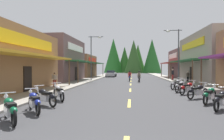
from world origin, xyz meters
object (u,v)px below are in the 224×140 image
Objects in this scene: streetlamp_right at (176,49)px; motorcycle_parked_right_1 at (210,95)px; motorcycle_parked_right_3 at (188,88)px; pedestrian_browsing at (55,79)px; motorcycle_parked_left_3 at (59,92)px; rider_cruising_lead at (139,77)px; motorcycle_parked_left_2 at (45,96)px; pedestrian_strolling at (188,76)px; motorcycle_parked_right_4 at (181,86)px; motorcycle_parked_right_2 at (198,91)px; rider_cruising_trailing at (130,77)px; pedestrian_by_shop at (173,74)px; motorcycle_parked_right_0 at (221,99)px; motorcycle_parked_left_0 at (10,109)px; motorcycle_parked_right_5 at (177,84)px; parked_car_curbside at (111,74)px; streetlamp_left at (93,52)px; motorcycle_parked_left_1 at (34,101)px.

motorcycle_parked_right_1 is (-1.08, -13.00, -3.85)m from streetlamp_right.
pedestrian_browsing is at bearing 121.94° from motorcycle_parked_right_3.
motorcycle_parked_left_3 is 16.19m from rider_cruising_lead.
motorcycle_parked_left_2 is 1.19× the size of pedestrian_strolling.
pedestrian_browsing is at bearing 117.60° from motorcycle_parked_right_4.
motorcycle_parked_right_2 is 9.34m from motorcycle_parked_left_2.
motorcycle_parked_right_2 is 14.12m from rider_cruising_lead.
motorcycle_parked_right_2 is 15.92m from rider_cruising_trailing.
pedestrian_browsing reaches higher than motorcycle_parked_left_2.
rider_cruising_trailing is (-4.32, 11.97, 0.17)m from motorcycle_parked_right_4.
pedestrian_by_shop is (10.53, 17.69, 0.57)m from motorcycle_parked_left_3.
pedestrian_browsing is (-11.61, 2.00, 0.39)m from motorcycle_parked_right_4.
motorcycle_parked_left_3 is at bearing 119.09° from motorcycle_parked_right_0.
pedestrian_strolling is (3.18, 15.24, 0.40)m from motorcycle_parked_right_1.
motorcycle_parked_right_1 is at bearing 65.48° from pedestrian_by_shop.
motorcycle_parked_left_0 is 0.86× the size of motorcycle_parked_left_2.
motorcycle_parked_right_0 is at bearing -44.85° from pedestrian_strolling.
motorcycle_parked_right_0 is 0.98× the size of motorcycle_parked_left_3.
motorcycle_parked_right_5 is 1.02× the size of motorcycle_parked_left_0.
parked_car_curbside is at bearing 66.54° from motorcycle_parked_right_3.
motorcycle_parked_left_2 is 18.88m from rider_cruising_trailing.
motorcycle_parked_right_2 is 0.95× the size of motorcycle_parked_left_2.
rider_cruising_lead is (-4.43, 2.35, -3.68)m from streetlamp_right.
pedestrian_browsing reaches higher than parked_car_curbside.
motorcycle_parked_left_3 is 1.14× the size of pedestrian_browsing.
rider_cruising_lead reaches higher than motorcycle_parked_right_4.
rider_cruising_trailing is at bearing -70.33° from motorcycle_parked_left_2.
pedestrian_browsing is (-11.87, 8.44, 0.39)m from motorcycle_parked_right_0.
motorcycle_parked_right_5 is at bearing 61.10° from pedestrian_by_shop.
pedestrian_strolling is 18.17m from parked_car_curbside.
pedestrian_by_shop is 2.96m from pedestrian_strolling.
motorcycle_parked_left_2 is 1.66m from motorcycle_parked_left_3.
motorcycle_parked_left_2 is at bearing 138.12° from motorcycle_parked_right_1.
motorcycle_parked_right_2 is 3.29m from motorcycle_parked_right_4.
pedestrian_strolling is (3.27, 16.79, 0.40)m from motorcycle_parked_right_0.
motorcycle_parked_right_2 is 8.83m from motorcycle_parked_left_3.
motorcycle_parked_right_5 is 9.01m from pedestrian_strolling.
pedestrian_by_shop is at bearing 7.08° from streetlamp_left.
motorcycle_parked_left_0 is (-8.69, -6.13, 0.00)m from motorcycle_parked_right_2.
motorcycle_parked_right_2 is 28.65m from parked_car_curbside.
pedestrian_strolling reaches higher than motorcycle_parked_left_0.
motorcycle_parked_right_0 is 3.16m from motorcycle_parked_right_2.
rider_cruising_trailing reaches higher than motorcycle_parked_left_3.
streetlamp_left is at bearing 69.80° from motorcycle_parked_right_1.
rider_cruising_lead is (5.55, 16.89, 0.17)m from motorcycle_parked_left_2.
motorcycle_parked_left_3 is 7.48m from pedestrian_browsing.
streetlamp_left is 3.81× the size of motorcycle_parked_right_1.
motorcycle_parked_right_0 is 8.88m from motorcycle_parked_left_3.
streetlamp_right is 19.15m from motorcycle_parked_left_1.
motorcycle_parked_right_0 is 14.57m from pedestrian_browsing.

